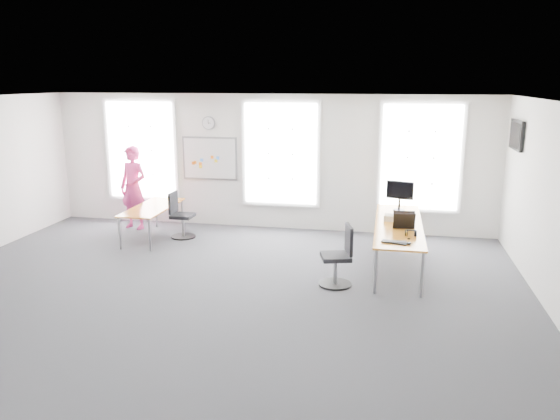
% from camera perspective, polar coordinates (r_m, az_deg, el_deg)
% --- Properties ---
extents(floor, '(10.00, 10.00, 0.00)m').
position_cam_1_polar(floor, '(8.87, -6.86, -8.47)').
color(floor, '#2B2B30').
rests_on(floor, ground).
extents(ceiling, '(10.00, 10.00, 0.00)m').
position_cam_1_polar(ceiling, '(8.24, -7.46, 11.27)').
color(ceiling, silver).
rests_on(ceiling, ground).
extents(wall_back, '(10.00, 0.00, 10.00)m').
position_cam_1_polar(wall_back, '(12.22, -1.27, 5.02)').
color(wall_back, white).
rests_on(wall_back, ground).
extents(wall_front, '(10.00, 0.00, 10.00)m').
position_cam_1_polar(wall_front, '(4.96, -21.89, -8.90)').
color(wall_front, white).
rests_on(wall_front, ground).
extents(window_left, '(1.60, 0.06, 2.20)m').
position_cam_1_polar(window_left, '(13.14, -14.26, 6.09)').
color(window_left, white).
rests_on(window_left, wall_back).
extents(window_mid, '(1.60, 0.06, 2.20)m').
position_cam_1_polar(window_mid, '(12.11, 0.08, 5.89)').
color(window_mid, white).
rests_on(window_mid, wall_back).
extents(window_right, '(1.60, 0.06, 2.20)m').
position_cam_1_polar(window_right, '(11.90, 14.47, 5.34)').
color(window_right, white).
rests_on(window_right, wall_back).
extents(desk_right, '(0.83, 3.13, 0.76)m').
position_cam_1_polar(desk_right, '(10.08, 12.27, -1.71)').
color(desk_right, orange).
rests_on(desk_right, ground).
extents(desk_left, '(0.75, 1.88, 0.69)m').
position_cam_1_polar(desk_left, '(11.83, -13.18, 0.07)').
color(desk_left, orange).
rests_on(desk_left, ground).
extents(chair_right, '(0.57, 0.56, 1.02)m').
position_cam_1_polar(chair_right, '(8.99, 6.22, -5.13)').
color(chair_right, black).
rests_on(chair_right, ground).
extents(chair_left, '(0.52, 0.52, 0.98)m').
position_cam_1_polar(chair_left, '(11.82, -10.39, -0.79)').
color(chair_left, black).
rests_on(chair_left, ground).
extents(person, '(0.77, 0.61, 1.87)m').
position_cam_1_polar(person, '(12.67, -15.07, 2.26)').
color(person, '#DE3682').
rests_on(person, ground).
extents(whiteboard, '(1.20, 0.03, 0.90)m').
position_cam_1_polar(whiteboard, '(12.55, -7.36, 5.36)').
color(whiteboard, silver).
rests_on(whiteboard, wall_back).
extents(wall_clock, '(0.30, 0.04, 0.30)m').
position_cam_1_polar(wall_clock, '(12.46, -7.47, 9.01)').
color(wall_clock, gray).
rests_on(wall_clock, wall_back).
extents(tv, '(0.06, 0.90, 0.55)m').
position_cam_1_polar(tv, '(11.10, 23.50, 7.21)').
color(tv, black).
rests_on(tv, wall_right).
extents(keyboard, '(0.43, 0.25, 0.02)m').
position_cam_1_polar(keyboard, '(8.91, 11.88, -3.32)').
color(keyboard, black).
rests_on(keyboard, desk_right).
extents(mouse, '(0.07, 0.11, 0.04)m').
position_cam_1_polar(mouse, '(8.87, 13.33, -3.40)').
color(mouse, black).
rests_on(mouse, desk_right).
extents(lens_cap, '(0.07, 0.07, 0.01)m').
position_cam_1_polar(lens_cap, '(9.17, 13.31, -2.94)').
color(lens_cap, black).
rests_on(lens_cap, desk_right).
extents(headphones, '(0.19, 0.10, 0.11)m').
position_cam_1_polar(headphones, '(9.33, 13.47, -2.37)').
color(headphones, black).
rests_on(headphones, desk_right).
extents(laptop_sleeve, '(0.38, 0.25, 0.31)m').
position_cam_1_polar(laptop_sleeve, '(9.73, 12.85, -1.08)').
color(laptop_sleeve, black).
rests_on(laptop_sleeve, desk_right).
extents(paper_stack, '(0.32, 0.26, 0.10)m').
position_cam_1_polar(paper_stack, '(10.28, 11.69, -0.81)').
color(paper_stack, beige).
rests_on(paper_stack, desk_right).
extents(monitor, '(0.53, 0.22, 0.60)m').
position_cam_1_polar(monitor, '(11.00, 12.41, 1.75)').
color(monitor, black).
rests_on(monitor, desk_right).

